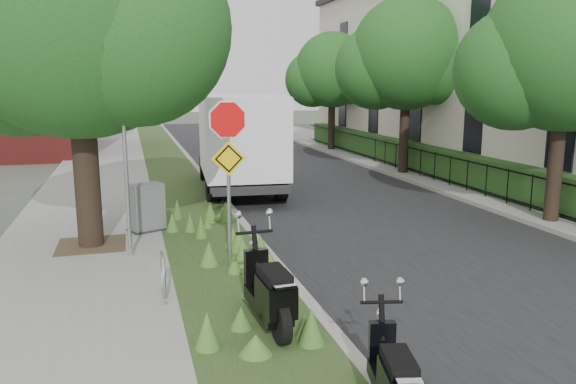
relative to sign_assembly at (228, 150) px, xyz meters
name	(u,v)px	position (x,y,z in m)	size (l,w,h in m)	color
ground	(311,276)	(1.40, -0.58, -2.33)	(120.00, 120.00, 0.00)	#4C5147
sidewalk_near	(96,188)	(-2.85, 9.42, -2.27)	(3.50, 60.00, 0.12)	gray
verge	(180,184)	(-0.10, 9.42, -2.27)	(2.00, 60.00, 0.12)	#28411C
kerb_near	(209,183)	(0.90, 9.42, -2.26)	(0.20, 60.00, 0.13)	#9E9991
road	(304,180)	(4.40, 9.42, -2.32)	(7.00, 60.00, 0.01)	black
kerb_far	(391,174)	(7.90, 9.42, -2.26)	(0.20, 60.00, 0.13)	#9E9991
footpath_far	(430,172)	(9.60, 9.42, -2.27)	(3.20, 60.00, 0.12)	gray
street_tree_main	(72,16)	(-2.68, 2.28, 2.48)	(6.21, 5.54, 7.66)	black
bare_post	(125,156)	(-1.80, 1.22, -0.21)	(0.08, 0.08, 4.00)	#A5A8AD
bike_hoop	(163,274)	(-1.30, -1.18, -1.83)	(0.06, 0.78, 0.77)	#A5A8AD
sign_assembly	(228,150)	(0.00, 0.00, 0.00)	(0.94, 0.08, 3.22)	#A5A8AD
fence_far	(408,158)	(8.60, 9.42, -1.66)	(0.04, 24.00, 1.00)	black
hedge_far	(424,157)	(9.30, 9.42, -1.66)	(1.00, 24.00, 1.10)	#204619
terrace_houses	(510,66)	(12.89, 9.42, 1.83)	(7.40, 26.40, 8.20)	beige
far_tree_a	(562,57)	(8.34, 1.46, 1.80)	(4.60, 4.10, 6.22)	black
far_tree_b	(405,59)	(8.34, 9.46, 2.04)	(4.83, 4.31, 6.56)	black
far_tree_c	(331,74)	(8.34, 17.46, 1.63)	(4.37, 3.89, 5.93)	black
scooter_near	(271,299)	(0.07, -2.84, -1.76)	(0.46, 1.95, 0.93)	black
box_truck	(240,139)	(1.70, 7.74, -0.59)	(2.75, 6.05, 2.67)	#262628
utility_cabinet	(147,208)	(-1.40, 3.16, -1.68)	(0.98, 0.84, 1.10)	#262628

